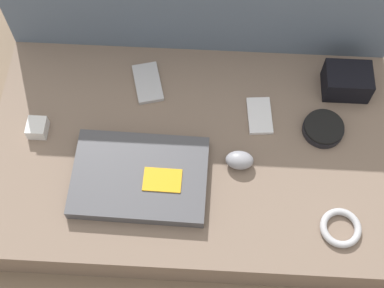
{
  "coord_description": "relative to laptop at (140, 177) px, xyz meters",
  "views": [
    {
      "loc": [
        0.03,
        -0.6,
        1.3
      ],
      "look_at": [
        0.0,
        0.0,
        0.14
      ],
      "focal_mm": 50.0,
      "sensor_mm": 36.0,
      "label": 1
    }
  ],
  "objects": [
    {
      "name": "ground_plane",
      "position": [
        0.12,
        0.09,
        -0.14
      ],
      "size": [
        8.0,
        8.0,
        0.0
      ],
      "primitive_type": "plane",
      "color": "#7A6651"
    },
    {
      "name": "camera_pouch",
      "position": [
        0.51,
        0.29,
        0.02
      ],
      "size": [
        0.12,
        0.09,
        0.07
      ],
      "color": "black",
      "rests_on": "couch_seat"
    },
    {
      "name": "charger_brick",
      "position": [
        -0.27,
        0.12,
        0.0
      ],
      "size": [
        0.05,
        0.05,
        0.03
      ],
      "color": "silver",
      "rests_on": "couch_seat"
    },
    {
      "name": "speaker_puck",
      "position": [
        0.45,
        0.16,
        -0.0
      ],
      "size": [
        0.1,
        0.1,
        0.03
      ],
      "color": "black",
      "rests_on": "couch_seat"
    },
    {
      "name": "phone_silver",
      "position": [
        -0.01,
        0.28,
        -0.01
      ],
      "size": [
        0.09,
        0.13,
        0.01
      ],
      "rotation": [
        0.0,
        0.0,
        0.26
      ],
      "color": "#B7B7BC",
      "rests_on": "couch_seat"
    },
    {
      "name": "laptop",
      "position": [
        0.0,
        0.0,
        0.0
      ],
      "size": [
        0.32,
        0.23,
        0.03
      ],
      "rotation": [
        0.0,
        0.0,
        -0.02
      ],
      "color": "#47474C",
      "rests_on": "couch_seat"
    },
    {
      "name": "couch_seat",
      "position": [
        0.12,
        0.09,
        -0.08
      ],
      "size": [
        1.01,
        0.61,
        0.12
      ],
      "color": "#7A6656",
      "rests_on": "ground_plane"
    },
    {
      "name": "cable_coil",
      "position": [
        0.47,
        -0.1,
        -0.01
      ],
      "size": [
        0.1,
        0.1,
        0.02
      ],
      "color": "#B2B2B7",
      "rests_on": "couch_seat"
    },
    {
      "name": "phone_black",
      "position": [
        0.29,
        0.19,
        -0.01
      ],
      "size": [
        0.07,
        0.11,
        0.01
      ],
      "rotation": [
        0.0,
        0.0,
        0.09
      ],
      "color": "silver",
      "rests_on": "couch_seat"
    },
    {
      "name": "computer_mouse",
      "position": [
        0.24,
        0.06,
        0.0
      ],
      "size": [
        0.07,
        0.05,
        0.04
      ],
      "rotation": [
        0.0,
        0.0,
        -0.03
      ],
      "color": "gray",
      "rests_on": "couch_seat"
    }
  ]
}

